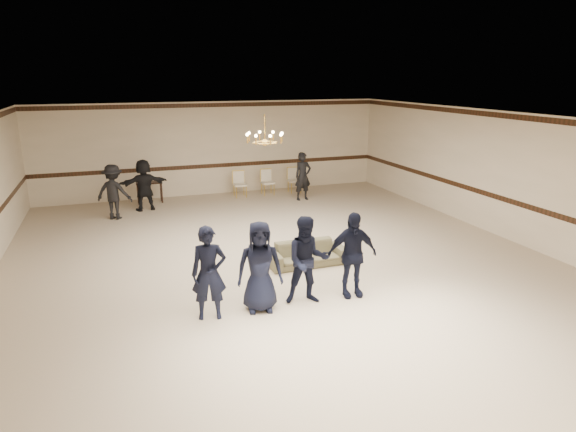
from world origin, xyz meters
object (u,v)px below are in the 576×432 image
console_table (150,192)px  banquet_chair_mid (268,182)px  boy_d (352,255)px  adult_left (114,192)px  boy_a (209,273)px  adult_right (303,176)px  chandelier (265,128)px  banquet_chair_right (294,180)px  boy_c (307,260)px  boy_b (260,267)px  banquet_chair_left (240,184)px  adult_mid (144,185)px  settee (307,254)px

console_table → banquet_chair_mid: bearing=-1.0°
boy_d → adult_left: boy_d is taller
boy_a → adult_right: 8.64m
chandelier → banquet_chair_right: size_ratio=1.07×
boy_c → adult_left: bearing=127.2°
boy_b → boy_a: bearing=-168.7°
adult_right → banquet_chair_left: (-1.89, 1.09, -0.36)m
boy_a → banquet_chair_left: (2.67, 8.43, -0.38)m
boy_a → console_table: (-0.33, 8.63, -0.47)m
boy_a → adult_mid: boy_a is taller
chandelier → boy_d: bearing=-77.9°
boy_b → adult_mid: 7.87m
settee → adult_left: (-3.94, 5.28, 0.55)m
banquet_chair_right → console_table: (-5.00, 0.20, -0.09)m
chandelier → adult_right: size_ratio=0.59×
banquet_chair_right → console_table: 5.00m
chandelier → adult_right: bearing=58.0°
boy_b → banquet_chair_left: size_ratio=1.88×
chandelier → banquet_chair_mid: size_ratio=1.07×
boy_c → banquet_chair_left: bearing=96.6°
boy_a → banquet_chair_left: 8.85m
boy_a → adult_left: 7.18m
banquet_chair_left → banquet_chair_right: 2.00m
banquet_chair_right → console_table: size_ratio=1.06×
chandelier → boy_b: 3.99m
boy_a → boy_d: 2.70m
adult_right → banquet_chair_mid: adult_right is taller
boy_d → adult_right: 7.57m
boy_d → banquet_chair_mid: (0.97, 8.43, -0.38)m
boy_d → adult_right: boy_d is taller
settee → banquet_chair_right: bearing=72.1°
boy_b → settee: size_ratio=0.95×
banquet_chair_left → console_table: size_ratio=1.06×
chandelier → console_table: (-2.33, 5.39, -2.53)m
adult_mid → banquet_chair_left: size_ratio=1.83×
adult_mid → settee: bearing=108.2°
adult_left → boy_d: bearing=146.1°
banquet_chair_left → adult_right: bearing=-26.0°
adult_mid → banquet_chair_mid: (4.21, 0.69, -0.36)m
boy_c → adult_left: boy_c is taller
chandelier → boy_c: 3.84m
chandelier → banquet_chair_left: bearing=82.7°
chandelier → adult_left: (-3.44, 3.80, -2.07)m
boy_b → adult_right: (3.67, 7.34, -0.02)m
boy_c → banquet_chair_right: boy_c is taller
banquet_chair_left → banquet_chair_right: size_ratio=1.00×
banquet_chair_left → banquet_chair_mid: bearing=4.0°
boy_c → adult_mid: 8.08m
boy_b → banquet_chair_right: 9.24m
adult_left → banquet_chair_right: size_ratio=1.83×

